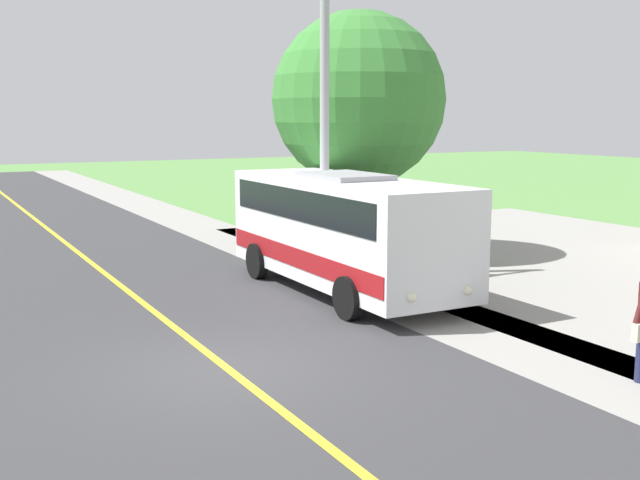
% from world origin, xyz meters
% --- Properties ---
extents(ground_plane, '(120.00, 120.00, 0.00)m').
position_xyz_m(ground_plane, '(0.00, 0.00, 0.00)').
color(ground_plane, '#548442').
extents(road_surface, '(8.00, 100.00, 0.01)m').
position_xyz_m(road_surface, '(0.00, 0.00, 0.00)').
color(road_surface, '#333335').
rests_on(road_surface, ground).
extents(sidewalk, '(2.40, 100.00, 0.01)m').
position_xyz_m(sidewalk, '(-5.20, 0.00, 0.00)').
color(sidewalk, gray).
rests_on(sidewalk, ground).
extents(road_centre_line, '(0.16, 100.00, 0.00)m').
position_xyz_m(road_centre_line, '(0.00, 0.00, 0.01)').
color(road_centre_line, gold).
rests_on(road_centre_line, ground).
extents(shuttle_bus_front, '(2.69, 7.56, 2.78)m').
position_xyz_m(shuttle_bus_front, '(-4.52, -4.05, 1.53)').
color(shuttle_bus_front, white).
rests_on(shuttle_bus_front, ground).
extents(street_light_pole, '(1.97, 0.24, 8.17)m').
position_xyz_m(street_light_pole, '(-4.88, -5.90, 4.50)').
color(street_light_pole, '#9E9EA3').
rests_on(street_light_pole, ground).
extents(tree_curbside, '(5.09, 5.09, 7.12)m').
position_xyz_m(tree_curbside, '(-7.40, -8.25, 4.56)').
color(tree_curbside, '#4C3826').
rests_on(tree_curbside, ground).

